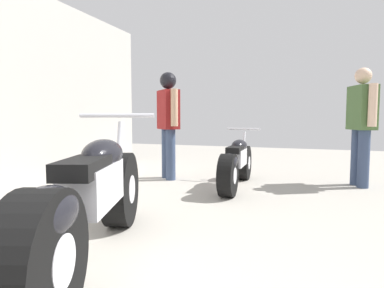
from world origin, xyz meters
The scene contains 5 objects.
ground_plane centered at (0.00, 3.10, 0.00)m, with size 15.96×15.96×0.00m, color #A8A399.
motorcycle_maroon_cruiser centered at (-0.76, 1.69, 0.44)m, with size 1.01×2.17×1.04m.
motorcycle_black_naked centered at (-0.38, 4.48, 0.35)m, with size 0.53×1.80×0.84m.
mechanic_in_blue centered at (1.30, 5.19, 0.97)m, with size 0.39×0.68×1.72m.
mechanic_with_helmet centered at (-1.58, 4.77, 1.04)m, with size 0.55×0.57×1.74m.
Camera 1 is at (0.64, -0.12, 1.00)m, focal length 30.72 mm.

